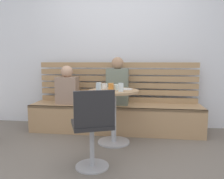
{
  "coord_description": "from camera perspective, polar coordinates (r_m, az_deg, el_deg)",
  "views": [
    {
      "loc": [
        0.41,
        -2.32,
        1.13
      ],
      "look_at": [
        0.02,
        0.66,
        0.75
      ],
      "focal_mm": 36.24,
      "sensor_mm": 36.0,
      "label": 1
    }
  ],
  "objects": [
    {
      "name": "white_chair",
      "position": [
        2.35,
        -4.87,
        -9.28
      ],
      "size": [
        0.52,
        0.52,
        0.85
      ],
      "color": "#ADADB2",
      "rests_on": "ground"
    },
    {
      "name": "ground",
      "position": [
        2.61,
        -2.46,
        -18.44
      ],
      "size": [
        8.0,
        8.0,
        0.0
      ],
      "primitive_type": "plane",
      "color": "#70665B"
    },
    {
      "name": "cup_tumbler_orange",
      "position": [
        2.98,
        -0.28,
        0.65
      ],
      "size": [
        0.07,
        0.07,
        0.1
      ],
      "primitive_type": "cylinder",
      "color": "orange",
      "rests_on": "cafe_table"
    },
    {
      "name": "back_wall",
      "position": [
        3.99,
        1.6,
        11.81
      ],
      "size": [
        5.2,
        0.1,
        2.9
      ],
      "primitive_type": "cube",
      "color": "silver",
      "rests_on": "ground"
    },
    {
      "name": "cup_water_clear",
      "position": [
        2.9,
        2.26,
        0.57
      ],
      "size": [
        0.07,
        0.07,
        0.11
      ],
      "primitive_type": "cylinder",
      "color": "white",
      "rests_on": "cafe_table"
    },
    {
      "name": "cup_glass_short",
      "position": [
        3.04,
        0.92,
        0.6
      ],
      "size": [
        0.08,
        0.08,
        0.08
      ],
      "primitive_type": "cylinder",
      "color": "silver",
      "rests_on": "cafe_table"
    },
    {
      "name": "person_child_left",
      "position": [
        3.7,
        -11.23,
        0.58
      ],
      "size": [
        0.34,
        0.22,
        0.62
      ],
      "color": "#9E7F6B",
      "rests_on": "booth_bench"
    },
    {
      "name": "booth_bench",
      "position": [
        3.65,
        0.81,
        -7.18
      ],
      "size": [
        2.7,
        0.52,
        0.44
      ],
      "color": "tan",
      "rests_on": "ground"
    },
    {
      "name": "cafe_table",
      "position": [
        3.09,
        0.44,
        -4.2
      ],
      "size": [
        0.68,
        0.68,
        0.74
      ],
      "color": "#ADADB2",
      "rests_on": "ground"
    },
    {
      "name": "booth_backrest",
      "position": [
        3.8,
        1.25,
        1.89
      ],
      "size": [
        2.65,
        0.04,
        0.67
      ],
      "color": "#A68157",
      "rests_on": "booth_bench"
    },
    {
      "name": "cup_ceramic_white",
      "position": [
        3.21,
        -1.87,
        0.86
      ],
      "size": [
        0.08,
        0.08,
        0.07
      ],
      "primitive_type": "cylinder",
      "color": "white",
      "rests_on": "cafe_table"
    },
    {
      "name": "cup_glass_tall",
      "position": [
        2.86,
        -3.39,
        0.57
      ],
      "size": [
        0.07,
        0.07,
        0.12
      ],
      "primitive_type": "cylinder",
      "color": "silver",
      "rests_on": "cafe_table"
    },
    {
      "name": "plate_small",
      "position": [
        3.1,
        3.63,
        0.08
      ],
      "size": [
        0.17,
        0.17,
        0.01
      ],
      "primitive_type": "cylinder",
      "color": "white",
      "rests_on": "cafe_table"
    },
    {
      "name": "person_adult",
      "position": [
        3.57,
        1.39,
        1.53
      ],
      "size": [
        0.34,
        0.22,
        0.75
      ],
      "color": "slate",
      "rests_on": "booth_bench"
    }
  ]
}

